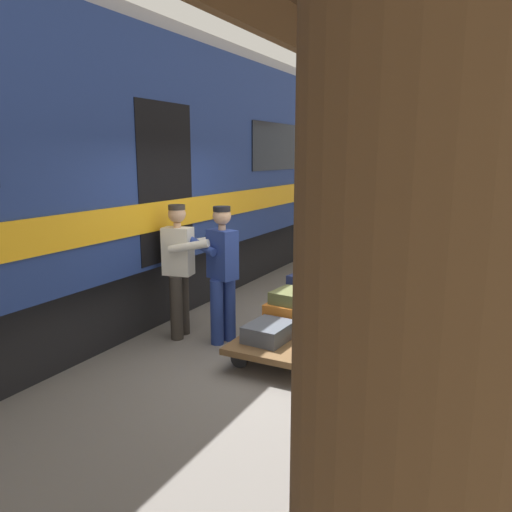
# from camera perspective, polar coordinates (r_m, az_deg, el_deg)

# --- Properties ---
(ground_plane) EXTENTS (60.00, 60.00, 0.00)m
(ground_plane) POSITION_cam_1_polar(r_m,az_deg,el_deg) (6.01, 5.32, -11.09)
(ground_plane) COLOR slate
(train_car) EXTENTS (3.02, 19.52, 4.00)m
(train_car) POSITION_cam_1_polar(r_m,az_deg,el_deg) (7.50, -19.50, 9.00)
(train_car) COLOR navy
(train_car) RESTS_ON ground_plane
(luggage_cart) EXTENTS (1.30, 2.13, 0.27)m
(luggage_cart) POSITION_cam_1_polar(r_m,az_deg,el_deg) (6.07, 6.42, -8.55)
(luggage_cart) COLOR brown
(luggage_cart) RESTS_ON ground_plane
(suitcase_yellow_case) EXTENTS (0.43, 0.58, 0.27)m
(suitcase_yellow_case) POSITION_cam_1_polar(r_m,az_deg,el_deg) (6.63, 5.89, -5.19)
(suitcase_yellow_case) COLOR gold
(suitcase_yellow_case) RESTS_ON luggage_cart
(suitcase_brown_leather) EXTENTS (0.39, 0.52, 0.18)m
(suitcase_brown_leather) POSITION_cam_1_polar(r_m,az_deg,el_deg) (5.41, 7.14, -9.61)
(suitcase_brown_leather) COLOR brown
(suitcase_brown_leather) RESTS_ON luggage_cart
(suitcase_orange_carryall) EXTENTS (0.47, 0.57, 0.29)m
(suitcase_orange_carryall) POSITION_cam_1_polar(r_m,az_deg,el_deg) (6.11, 3.88, -6.53)
(suitcase_orange_carryall) COLOR #CC6B23
(suitcase_orange_carryall) RESTS_ON luggage_cart
(suitcase_tan_vintage) EXTENTS (0.55, 0.51, 0.28)m
(suitcase_tan_vintage) POSITION_cam_1_polar(r_m,az_deg,el_deg) (6.45, 10.77, -5.75)
(suitcase_tan_vintage) COLOR tan
(suitcase_tan_vintage) RESTS_ON luggage_cart
(suitcase_slate_roller) EXTENTS (0.47, 0.57, 0.19)m
(suitcase_slate_roller) POSITION_cam_1_polar(r_m,az_deg,el_deg) (5.62, 1.47, -8.66)
(suitcase_slate_roller) COLOR #4C515B
(suitcase_slate_roller) RESTS_ON luggage_cart
(suitcase_burgundy_valise) EXTENTS (0.56, 0.66, 0.18)m
(suitcase_burgundy_valise) POSITION_cam_1_polar(r_m,az_deg,el_deg) (5.93, 9.11, -7.75)
(suitcase_burgundy_valise) COLOR maroon
(suitcase_burgundy_valise) RESTS_ON luggage_cart
(suitcase_teal_softside) EXTENTS (0.40, 0.59, 0.23)m
(suitcase_teal_softside) POSITION_cam_1_polar(r_m,az_deg,el_deg) (5.34, 7.13, -7.55)
(suitcase_teal_softside) COLOR #1E666B
(suitcase_teal_softside) RESTS_ON suitcase_brown_leather
(suitcase_olive_duffel) EXTENTS (0.38, 0.49, 0.15)m
(suitcase_olive_duffel) POSITION_cam_1_polar(r_m,az_deg,el_deg) (6.04, 3.85, -4.60)
(suitcase_olive_duffel) COLOR brown
(suitcase_olive_duffel) RESTS_ON suitcase_orange_carryall
(suitcase_navy_fabric) EXTENTS (0.39, 0.40, 0.23)m
(suitcase_navy_fabric) POSITION_cam_1_polar(r_m,az_deg,el_deg) (6.55, 5.56, -3.14)
(suitcase_navy_fabric) COLOR navy
(suitcase_navy_fabric) RESTS_ON suitcase_yellow_case
(suitcase_gray_aluminum) EXTENTS (0.51, 0.52, 0.24)m
(suitcase_gray_aluminum) POSITION_cam_1_polar(r_m,az_deg,el_deg) (5.86, 9.51, -5.85)
(suitcase_gray_aluminum) COLOR #9EA0A5
(suitcase_gray_aluminum) RESTS_ON suitcase_burgundy_valise
(suitcase_maroon_trunk) EXTENTS (0.40, 0.46, 0.23)m
(suitcase_maroon_trunk) POSITION_cam_1_polar(r_m,az_deg,el_deg) (5.79, 9.94, -3.65)
(suitcase_maroon_trunk) COLOR maroon
(suitcase_maroon_trunk) RESTS_ON suitcase_gray_aluminum
(porter_in_overalls) EXTENTS (0.73, 0.57, 1.70)m
(porter_in_overalls) POSITION_cam_1_polar(r_m,az_deg,el_deg) (6.11, -3.97, -1.57)
(porter_in_overalls) COLOR navy
(porter_in_overalls) RESTS_ON ground_plane
(porter_by_door) EXTENTS (0.71, 0.51, 1.70)m
(porter_by_door) POSITION_cam_1_polar(r_m,az_deg,el_deg) (6.34, -8.70, -1.20)
(porter_by_door) COLOR #332D28
(porter_by_door) RESTS_ON ground_plane
(baggage_tug) EXTENTS (1.48, 1.92, 1.30)m
(baggage_tug) POSITION_cam_1_polar(r_m,az_deg,el_deg) (14.26, 22.22, 3.91)
(baggage_tug) COLOR black
(baggage_tug) RESTS_ON ground_plane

